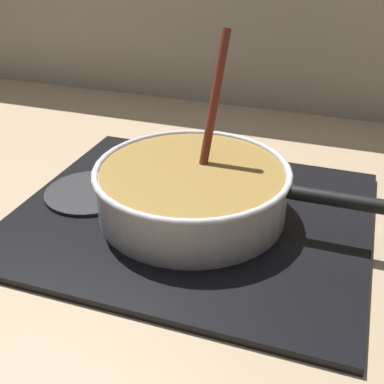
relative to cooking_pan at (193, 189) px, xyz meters
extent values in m
cube|color=#9E8466|center=(0.01, -0.23, -0.08)|extent=(2.40, 1.60, 0.04)
cube|color=black|center=(0.00, 0.00, -0.05)|extent=(0.56, 0.48, 0.01)
torus|color=#592D0C|center=(0.00, 0.00, -0.04)|extent=(0.19, 0.19, 0.01)
cylinder|color=#262628|center=(-0.19, 0.00, -0.04)|extent=(0.15, 0.15, 0.01)
cylinder|color=silver|center=(0.00, 0.00, -0.01)|extent=(0.30, 0.30, 0.08)
cylinder|color=olive|center=(0.00, 0.00, 0.00)|extent=(0.29, 0.29, 0.07)
torus|color=silver|center=(0.00, 0.00, 0.03)|extent=(0.31, 0.31, 0.01)
cylinder|color=black|center=(0.22, 0.00, 0.02)|extent=(0.15, 0.02, 0.02)
cylinder|color=beige|center=(-0.01, 0.01, 0.02)|extent=(0.03, 0.03, 0.01)
cylinder|color=beige|center=(-0.05, -0.02, 0.02)|extent=(0.03, 0.03, 0.01)
cylinder|color=#E5CC7A|center=(-0.06, 0.05, 0.02)|extent=(0.03, 0.03, 0.01)
cylinder|color=beige|center=(-0.08, 0.00, 0.02)|extent=(0.03, 0.03, 0.01)
cylinder|color=maroon|center=(0.01, 0.06, 0.13)|extent=(0.03, 0.09, 0.22)
cube|color=brown|center=(0.00, 0.02, 0.02)|extent=(0.04, 0.05, 0.01)
camera|label=1|loc=(0.23, -0.65, 0.39)|focal=46.75mm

